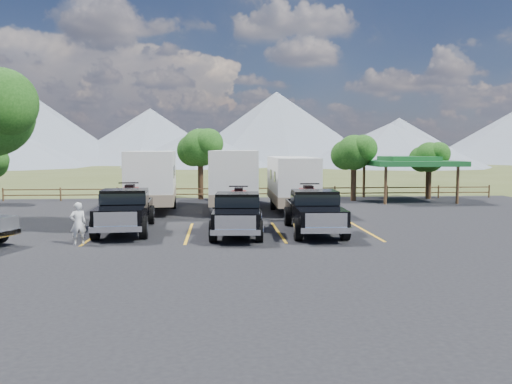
{
  "coord_description": "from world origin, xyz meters",
  "views": [
    {
      "loc": [
        -0.66,
        -18.08,
        3.79
      ],
      "look_at": [
        1.21,
        6.9,
        1.6
      ],
      "focal_mm": 35.0,
      "sensor_mm": 36.0,
      "label": 1
    }
  ],
  "objects": [
    {
      "name": "person_a",
      "position": [
        -6.14,
        1.61,
        0.88
      ],
      "size": [
        0.72,
        0.62,
        1.67
      ],
      "primitive_type": "imported",
      "rotation": [
        0.0,
        0.0,
        3.56
      ],
      "color": "silver",
      "rests_on": "asphalt_lot"
    },
    {
      "name": "tree_north",
      "position": [
        -2.03,
        19.02,
        3.83
      ],
      "size": [
        3.46,
        3.24,
        5.25
      ],
      "color": "black",
      "rests_on": "ground"
    },
    {
      "name": "rig_center",
      "position": [
        0.17,
        3.78,
        1.02
      ],
      "size": [
        2.47,
        6.2,
        2.03
      ],
      "rotation": [
        0.0,
        0.0,
        -0.07
      ],
      "color": "black",
      "rests_on": "asphalt_lot"
    },
    {
      "name": "tree_ne_a",
      "position": [
        8.97,
        17.01,
        3.48
      ],
      "size": [
        3.11,
        2.92,
        4.76
      ],
      "color": "black",
      "rests_on": "ground"
    },
    {
      "name": "ground",
      "position": [
        0.0,
        0.0,
        0.0
      ],
      "size": [
        320.0,
        320.0,
        0.0
      ],
      "primitive_type": "plane",
      "color": "#414C20",
      "rests_on": "ground"
    },
    {
      "name": "trailer_right",
      "position": [
        3.75,
        11.82,
        1.73
      ],
      "size": [
        2.56,
        9.28,
        3.23
      ],
      "rotation": [
        0.0,
        0.0,
        -0.02
      ],
      "color": "white",
      "rests_on": "asphalt_lot"
    },
    {
      "name": "mountain_range",
      "position": [
        -7.63,
        105.98,
        7.87
      ],
      "size": [
        209.0,
        71.0,
        20.0
      ],
      "color": "gray",
      "rests_on": "ground"
    },
    {
      "name": "tree_ne_b",
      "position": [
        14.98,
        18.01,
        3.13
      ],
      "size": [
        2.77,
        2.59,
        4.27
      ],
      "color": "black",
      "rests_on": "ground"
    },
    {
      "name": "stall_lines",
      "position": [
        0.0,
        4.0,
        0.04
      ],
      "size": [
        12.12,
        5.5,
        0.01
      ],
      "color": "gold",
      "rests_on": "asphalt_lot"
    },
    {
      "name": "rig_right",
      "position": [
        3.6,
        3.97,
        1.06
      ],
      "size": [
        2.41,
        6.4,
        2.11
      ],
      "rotation": [
        0.0,
        0.0,
        -0.04
      ],
      "color": "black",
      "rests_on": "asphalt_lot"
    },
    {
      "name": "asphalt_lot",
      "position": [
        0.0,
        3.0,
        0.02
      ],
      "size": [
        44.0,
        34.0,
        0.04
      ],
      "primitive_type": "cube",
      "color": "black",
      "rests_on": "ground"
    },
    {
      "name": "pavilion",
      "position": [
        13.0,
        17.0,
        2.79
      ],
      "size": [
        6.2,
        6.2,
        3.22
      ],
      "color": "brown",
      "rests_on": "ground"
    },
    {
      "name": "rail_fence",
      "position": [
        2.0,
        18.5,
        0.61
      ],
      "size": [
        36.12,
        0.12,
        1.0
      ],
      "color": "brown",
      "rests_on": "ground"
    },
    {
      "name": "trailer_center",
      "position": [
        0.33,
        12.59,
        1.94
      ],
      "size": [
        3.12,
        10.47,
        3.63
      ],
      "rotation": [
        0.0,
        0.0,
        -0.05
      ],
      "color": "white",
      "rests_on": "asphalt_lot"
    },
    {
      "name": "rig_left",
      "position": [
        -4.9,
        4.84,
        1.07
      ],
      "size": [
        2.56,
        6.52,
        2.14
      ],
      "rotation": [
        0.0,
        0.0,
        0.06
      ],
      "color": "black",
      "rests_on": "asphalt_lot"
    },
    {
      "name": "trailer_left",
      "position": [
        -4.7,
        12.8,
        1.92
      ],
      "size": [
        3.22,
        10.35,
        3.58
      ],
      "rotation": [
        0.0,
        0.0,
        0.07
      ],
      "color": "white",
      "rests_on": "asphalt_lot"
    }
  ]
}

